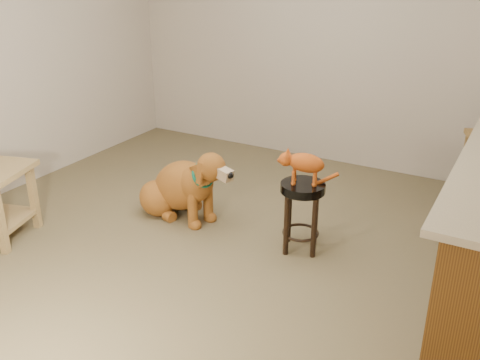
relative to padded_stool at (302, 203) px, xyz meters
The scene contains 5 objects.
floor 0.69m from the padded_stool, 169.38° to the right, with size 4.50×4.00×0.01m, color brown.
room_shell 1.42m from the padded_stool, 169.38° to the right, with size 4.54×4.04×2.62m.
padded_stool is the anchor object (origin of this frame).
golden_retriever 1.09m from the padded_stool, behind, with size 1.07×0.60×0.69m.
tabby_kitten 0.31m from the padded_stool, 166.62° to the right, with size 0.40×0.27×0.28m.
Camera 1 is at (1.89, -3.18, 2.06)m, focal length 40.00 mm.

